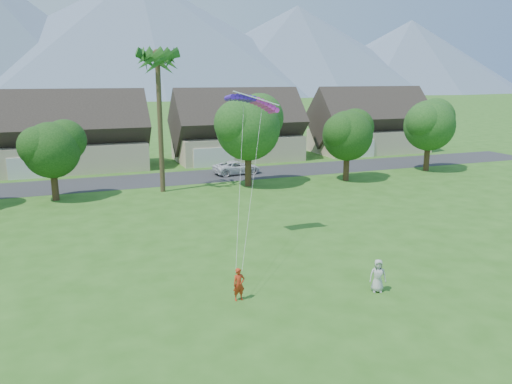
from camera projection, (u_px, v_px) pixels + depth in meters
name	position (u px, v px, depth m)	size (l,w,h in m)	color
ground	(345.00, 339.00, 19.69)	(500.00, 500.00, 0.00)	#2D6019
street	(173.00, 178.00, 50.68)	(90.00, 7.00, 0.01)	#2D2D30
kite_flyer	(239.00, 284.00, 22.97)	(0.57, 0.37, 1.55)	#B73014
watcher	(378.00, 276.00, 23.87)	(0.79, 0.52, 1.62)	#B7B7B3
parked_car	(237.00, 167.00, 52.89)	(2.33, 5.05, 1.40)	silver
mountain_ridge	(102.00, 38.00, 253.68)	(540.00, 240.00, 70.00)	slate
houses_row	(161.00, 135.00, 58.27)	(72.75, 8.19, 8.86)	beige
tree_row	(172.00, 138.00, 43.64)	(62.27, 6.67, 8.45)	#47301C
fan_palm	(157.00, 56.00, 42.32)	(3.00, 3.00, 13.80)	#4C3D26
parafoil_kite	(253.00, 100.00, 30.15)	(3.26, 1.06, 0.50)	#3E17B0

